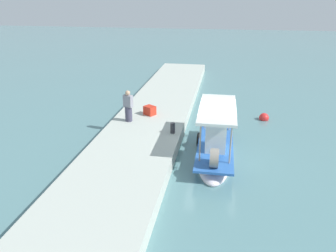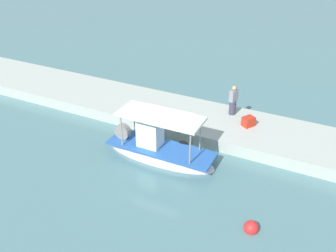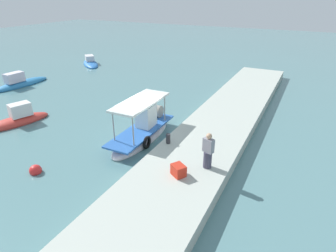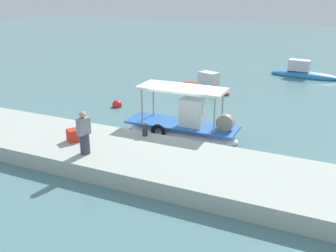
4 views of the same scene
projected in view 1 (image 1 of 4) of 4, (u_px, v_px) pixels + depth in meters
ground_plane at (213, 154)px, 15.55m from camera, size 120.00×120.00×0.00m
dock_quay at (138, 142)px, 16.02m from camera, size 36.00×4.01×0.66m
main_fishing_boat at (215, 148)px, 15.17m from camera, size 5.62×1.78×2.76m
fisherman_near_bollard at (128, 107)px, 17.55m from camera, size 0.49×0.55×1.72m
mooring_bollard at (173, 128)px, 16.19m from camera, size 0.24×0.24×0.53m
cargo_crate at (150, 110)px, 18.68m from camera, size 0.74×0.77×0.51m
marker_buoy at (264, 118)px, 19.80m from camera, size 0.59×0.59×0.59m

